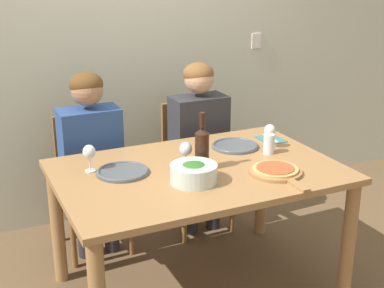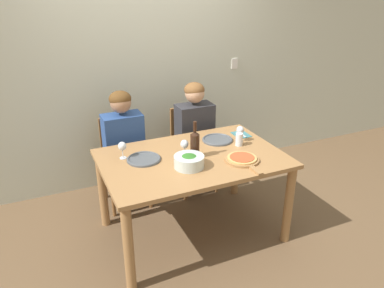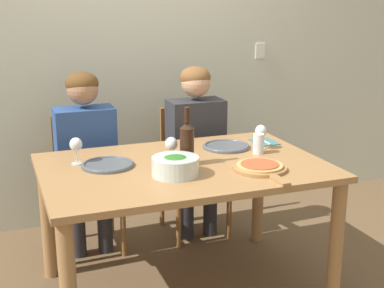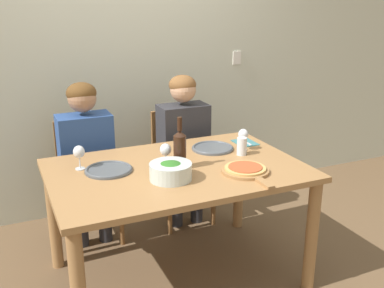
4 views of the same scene
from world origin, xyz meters
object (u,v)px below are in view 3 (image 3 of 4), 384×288
wine_bottle (187,143)px  wine_glass_left (76,146)px  dinner_plate_left (108,165)px  pizza_on_board (261,168)px  broccoli_bowl (175,166)px  fork_on_napkin (264,142)px  wine_glass_right (261,132)px  wine_glass_centre (171,145)px  chair_right (191,166)px  person_man (197,137)px  water_tumbler (258,144)px  dinner_plate_right (226,146)px  person_woman (86,147)px  chair_left (85,178)px

wine_bottle → wine_glass_left: size_ratio=2.14×
dinner_plate_left → pizza_on_board: size_ratio=0.67×
broccoli_bowl → fork_on_napkin: bearing=29.3°
broccoli_bowl → dinner_plate_left: 0.40m
wine_glass_right → fork_on_napkin: bearing=53.7°
wine_glass_centre → wine_glass_left: bearing=160.5°
chair_right → wine_glass_left: (-0.90, -0.60, 0.40)m
wine_glass_right → wine_glass_centre: size_ratio=1.00×
broccoli_bowl → person_man: bearing=62.4°
wine_glass_centre → person_man: bearing=58.6°
pizza_on_board → person_man: bearing=89.8°
wine_glass_centre → water_tumbler: size_ratio=1.27×
dinner_plate_right → water_tumbler: water_tumbler is taller
broccoli_bowl → pizza_on_board: size_ratio=0.58×
pizza_on_board → wine_glass_left: bearing=152.8°
wine_bottle → wine_glass_left: (-0.56, 0.23, -0.02)m
person_woman → fork_on_napkin: person_woman is taller
wine_glass_left → water_tumbler: bearing=-9.3°
person_woman → wine_glass_left: (-0.13, -0.49, 0.15)m
chair_right → dinner_plate_right: bearing=-89.1°
fork_on_napkin → dinner_plate_right: bearing=-174.0°
chair_left → pizza_on_board: chair_left is taller
person_woman → pizza_on_board: person_woman is taller
water_tumbler → wine_glass_centre: bearing=-179.5°
chair_right → water_tumbler: size_ratio=7.60×
chair_right → wine_bottle: wine_bottle is taller
dinner_plate_left → dinner_plate_right: (0.76, 0.11, 0.00)m
chair_left → fork_on_napkin: 1.23m
wine_glass_right → water_tumbler: wine_glass_right is taller
chair_right → wine_bottle: 0.99m
wine_bottle → broccoli_bowl: size_ratio=1.31×
person_man → fork_on_napkin: 0.54m
broccoli_bowl → pizza_on_board: bearing=-10.7°
wine_glass_right → fork_on_napkin: wine_glass_right is taller
water_tumbler → fork_on_napkin: bearing=54.2°
person_man → wine_bottle: size_ratio=3.77×
chair_right → wine_glass_left: size_ratio=5.97×
wine_bottle → wine_glass_left: 0.61m
person_man → pizza_on_board: size_ratio=2.84×
chair_right → fork_on_napkin: (0.29, -0.56, 0.29)m
wine_glass_centre → water_tumbler: (0.54, 0.00, -0.05)m
wine_glass_centre → broccoli_bowl: bearing=-102.9°
broccoli_bowl → dinner_plate_left: size_ratio=0.86×
chair_right → person_man: 0.27m
chair_left → water_tumbler: 1.24m
chair_left → person_man: person_man is taller
person_man → wine_glass_centre: 0.79m
pizza_on_board → fork_on_napkin: (0.29, 0.50, -0.01)m
chair_right → dinner_plate_right: (0.01, -0.59, 0.30)m
person_man → water_tumbler: person_man is taller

